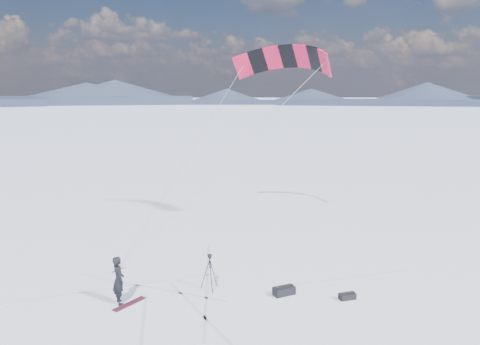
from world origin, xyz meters
TOP-DOWN VIEW (x-y plane):
  - ground at (0.00, 0.00)m, footprint 1800.00×1800.00m
  - horizon_hills at (-0.00, -0.00)m, footprint 704.00×704.42m
  - snow_tracks at (-0.65, -0.35)m, footprint 14.76×10.25m
  - snowkiter at (-3.32, 2.25)m, footprint 0.44×0.66m
  - snowboard at (-3.04, 1.97)m, footprint 1.39×0.81m
  - tripod at (0.09, 1.68)m, footprint 0.68×0.67m
  - gear_bag_a at (2.26, -0.22)m, footprint 0.85×0.45m
  - gear_bag_b at (4.05, -1.74)m, footprint 0.66×0.43m
  - power_kite at (7.78, 7.55)m, footprint 12.59×7.97m

SIDE VIEW (x-z plane):
  - ground at x=0.00m, z-range 0.00..0.00m
  - snowkiter at x=-3.32m, z-range -0.89..0.89m
  - snow_tracks at x=-0.65m, z-range 0.00..0.01m
  - snowboard at x=-3.04m, z-range 0.00..0.04m
  - gear_bag_b at x=4.05m, z-range -0.02..0.26m
  - gear_bag_a at x=2.26m, z-range -0.02..0.35m
  - tripod at x=0.09m, z-range 0.21..1.63m
  - horizon_hills at x=0.00m, z-range -1.15..6.85m
  - power_kite at x=7.78m, z-range 4.85..13.77m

